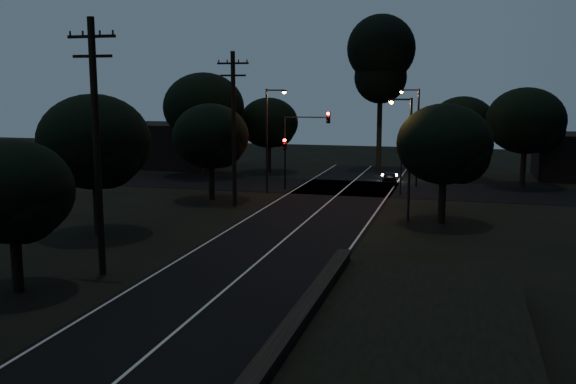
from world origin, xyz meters
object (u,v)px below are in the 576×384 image
Objects in this scene: utility_pole_far at (234,127)px; signal_right at (401,157)px; tall_pine at (381,58)px; streetlight_a at (269,133)px; signal_left at (285,154)px; streetlight_c at (407,150)px; signal_mast at (306,136)px; streetlight_b at (415,131)px; car at (390,178)px; utility_pole_mid at (97,144)px.

signal_right is (10.60, 7.99, -2.65)m from utility_pole_far.
streetlight_a is at bearing -110.36° from tall_pine.
tall_pine reaches higher than utility_pole_far.
streetlight_a is at bearing -109.59° from signal_left.
tall_pine reaches higher than signal_left.
tall_pine is 26.30m from streetlight_c.
signal_mast is 0.78× the size of streetlight_b.
tall_pine is 4.77× the size of car.
utility_pole_mid is at bearing -99.93° from tall_pine.
utility_pole_mid is 17.00m from utility_pole_far.
signal_mast is at bearing -154.01° from streetlight_b.
streetlight_c is at bearing -48.81° from signal_mast.
car is (7.80, 5.12, -2.29)m from signal_left.
signal_mast is at bearing -104.62° from tall_pine.
tall_pine is 17.95m from signal_left.
signal_left is 0.51× the size of streetlight_a.
signal_left and signal_right have the same top height.
streetlight_b is (10.61, 6.00, 0.00)m from streetlight_a.
streetlight_b is at bearing 22.05° from signal_left.
signal_left reaches higher than car.
utility_pole_mid is 2.68× the size of signal_left.
utility_pole_mid reaches higher than car.
signal_right is 0.51× the size of streetlight_b.
utility_pole_mid is 2.68× the size of signal_right.
signal_left is 2.26m from signal_mast.
signal_right is (9.20, 0.00, 0.00)m from signal_left.
streetlight_b reaches higher than signal_right.
signal_mast is 3.13m from streetlight_a.
utility_pole_far reaches higher than streetlight_a.
tall_pine is at bearing 100.93° from streetlight_c.
streetlight_b is 1.07× the size of streetlight_c.
utility_pole_mid reaches higher than signal_right.
signal_right is 7.66m from signal_mast.
utility_pole_mid is at bearing -97.04° from signal_mast.
streetlight_b reaches higher than streetlight_c.
signal_mast is (3.09, 24.99, -1.40)m from utility_pole_mid.
utility_pole_far is 13.53m from signal_right.
utility_pole_mid is 19.15m from streetlight_c.
streetlight_c is 2.36× the size of car.
utility_pole_far is 24.65m from tall_pine.
signal_left is at bearing -110.46° from tall_pine.
streetlight_c is (10.43, -9.99, 1.51)m from signal_left.
streetlight_a reaches higher than signal_right.
signal_right is 10.18m from streetlight_c.
streetlight_b is 4.74m from car.
signal_right is at bearing 0.00° from signal_left.
streetlight_b is at bearing 92.14° from streetlight_c.
streetlight_b is (0.71, 4.01, 1.80)m from signal_right.
streetlight_a is at bearing -150.52° from streetlight_b.
signal_mast is 9.15m from streetlight_b.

